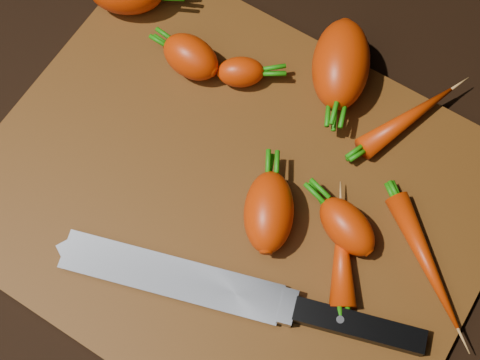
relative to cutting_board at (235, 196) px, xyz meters
The scene contains 11 objects.
ground 0.01m from the cutting_board, ahead, with size 2.00×2.00×0.01m, color black.
cutting_board is the anchor object (origin of this frame).
carrot_1 0.16m from the cutting_board, 139.75° to the left, with size 0.06×0.04×0.04m, color #C12E03.
carrot_2 0.18m from the cutting_board, 82.35° to the left, with size 0.10×0.06×0.06m, color #C12E03.
carrot_3 0.05m from the cutting_board, ahead, with size 0.08×0.05×0.05m, color #C12E03.
carrot_4 0.13m from the cutting_board, 119.35° to the left, with size 0.05×0.03×0.03m, color #C12E03.
carrot_5 0.12m from the cutting_board, 11.75° to the left, with size 0.07×0.04×0.04m, color #C12E03.
carrot_6 0.19m from the cutting_board, 55.70° to the left, with size 0.12×0.02×0.02m, color #C12E03.
carrot_7 0.20m from the cutting_board, 10.76° to the left, with size 0.14×0.02×0.02m, color #C12E03.
carrot_8 0.12m from the cutting_board, ahead, with size 0.10×0.03×0.03m, color #C12E03.
knife 0.10m from the cutting_board, 81.50° to the right, with size 0.34×0.13×0.02m.
Camera 1 is at (0.12, -0.19, 0.64)m, focal length 50.00 mm.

